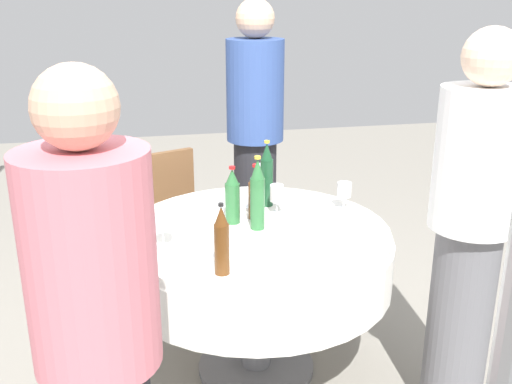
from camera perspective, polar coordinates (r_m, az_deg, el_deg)
ground_plane at (r=3.04m, az=0.00°, el=-16.54°), size 10.00×10.00×0.00m
dining_table at (r=2.74m, az=0.00°, el=-6.48°), size 1.23×1.23×0.74m
bottle_dark_green_east at (r=2.91m, az=1.04°, el=1.59°), size 0.06×0.06×0.33m
bottle_green_front at (r=2.62m, az=0.17°, el=-0.36°), size 0.06×0.06×0.34m
bottle_green_outer at (r=2.70m, az=-2.28°, el=-0.47°), size 0.07×0.07×0.27m
bottle_brown_near at (r=2.75m, az=-0.01°, el=-0.15°), size 0.07×0.07×0.26m
bottle_brown_mid at (r=2.22m, az=-3.31°, el=-4.76°), size 0.06×0.06×0.28m
wine_glass_near at (r=3.13m, az=0.60°, el=1.87°), size 0.06×0.06×0.15m
wine_glass_mid at (r=2.49m, az=-8.99°, el=-2.98°), size 0.07×0.07×0.14m
wine_glass_north at (r=2.82m, az=2.00°, el=-0.18°), size 0.06×0.06×0.14m
wine_glass_west at (r=2.91m, az=8.47°, el=0.15°), size 0.07×0.07×0.13m
plate_rear at (r=2.96m, az=-2.81°, el=-1.15°), size 0.26×0.26×0.02m
plate_far at (r=2.46m, az=-4.03°, el=-5.42°), size 0.22×0.22×0.02m
plate_south at (r=2.31m, az=3.28°, el=-7.12°), size 0.22×0.22×0.02m
plate_inner at (r=2.59m, az=5.26°, el=-4.17°), size 0.25×0.25×0.02m
knife_front at (r=2.77m, az=-9.08°, el=-2.92°), size 0.18×0.05×0.00m
person_east at (r=2.51m, az=19.89°, el=-3.26°), size 0.34×0.34×1.64m
person_front at (r=1.72m, az=-14.81°, el=-14.28°), size 0.34×0.34×1.60m
person_outer at (r=3.60m, az=-0.08°, el=5.15°), size 0.34×0.34×1.71m
chair_north at (r=3.65m, az=-9.54°, el=-1.25°), size 0.52×0.52×0.87m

